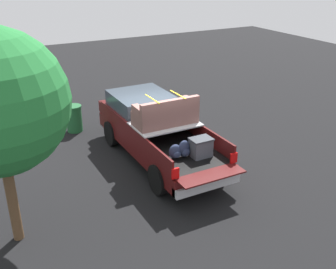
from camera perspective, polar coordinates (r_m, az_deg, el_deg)
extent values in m
plane|color=black|center=(12.72, -1.28, -3.57)|extent=(40.00, 40.00, 0.00)
cube|color=#470F0F|center=(12.44, -1.30, -1.02)|extent=(5.50, 1.92, 0.45)
cube|color=black|center=(11.38, 1.43, -2.14)|extent=(2.80, 1.80, 0.04)
cube|color=#470F0F|center=(10.90, -2.82, -2.06)|extent=(2.80, 0.06, 0.50)
cube|color=#470F0F|center=(11.73, 5.40, -0.18)|extent=(2.80, 0.06, 0.50)
cube|color=#470F0F|center=(12.39, -1.68, 1.27)|extent=(0.06, 1.80, 0.50)
cube|color=#470F0F|center=(10.13, 6.12, -5.78)|extent=(0.55, 1.80, 0.04)
cube|color=#B2B2B7|center=(11.80, -0.40, 1.50)|extent=(1.25, 1.92, 0.04)
cube|color=#470F0F|center=(13.38, -3.95, 2.97)|extent=(2.30, 1.92, 0.50)
cube|color=#2D3842|center=(13.13, -3.83, 4.81)|extent=(1.94, 1.76, 0.47)
cube|color=#470F0F|center=(14.57, -6.16, 4.41)|extent=(0.40, 1.82, 0.38)
cube|color=#B2B2B7|center=(10.41, 5.56, -7.09)|extent=(0.24, 1.92, 0.24)
cube|color=red|center=(9.83, 1.04, -5.55)|extent=(0.06, 0.20, 0.28)
cube|color=red|center=(10.70, 9.32, -3.30)|extent=(0.06, 0.20, 0.28)
cylinder|color=black|center=(13.68, -7.92, 0.20)|extent=(0.84, 0.30, 0.84)
cylinder|color=black|center=(14.32, -1.34, 1.54)|extent=(0.84, 0.30, 0.84)
cylinder|color=black|center=(10.80, -1.24, -6.37)|extent=(0.84, 0.30, 0.84)
cylinder|color=black|center=(11.60, 6.55, -4.26)|extent=(0.84, 0.30, 0.84)
cube|color=#474C56|center=(10.89, 4.69, -1.95)|extent=(0.40, 0.55, 0.48)
cube|color=#31353C|center=(10.78, 4.74, -0.68)|extent=(0.44, 0.59, 0.05)
ellipsoid|color=#283351|center=(10.83, 2.29, -2.02)|extent=(0.20, 0.35, 0.48)
ellipsoid|color=#283351|center=(10.78, 2.58, -2.59)|extent=(0.09, 0.24, 0.21)
ellipsoid|color=#283351|center=(10.76, 0.99, -2.42)|extent=(0.20, 0.36, 0.41)
ellipsoid|color=#283351|center=(10.70, 1.28, -2.94)|extent=(0.09, 0.25, 0.18)
cube|color=brown|center=(11.71, -0.40, 2.54)|extent=(0.80, 1.84, 0.42)
cube|color=brown|center=(11.30, 0.35, 3.96)|extent=(0.16, 1.84, 0.40)
cube|color=brown|center=(11.31, -4.21, 3.42)|extent=(0.56, 0.20, 0.22)
cube|color=brown|center=(12.02, 2.94, 4.71)|extent=(0.56, 0.20, 0.22)
cube|color=yellow|center=(11.33, -2.27, 5.11)|extent=(0.90, 0.03, 0.02)
cube|color=yellow|center=(11.69, 1.39, 5.72)|extent=(0.90, 0.03, 0.02)
cylinder|color=brown|center=(9.40, -21.39, -7.77)|extent=(0.23, 0.23, 2.37)
cylinder|color=#1E592D|center=(15.02, -13.17, 2.09)|extent=(0.56, 0.56, 0.90)
cylinder|color=#1E592D|center=(14.85, -13.35, 3.85)|extent=(0.60, 0.60, 0.08)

